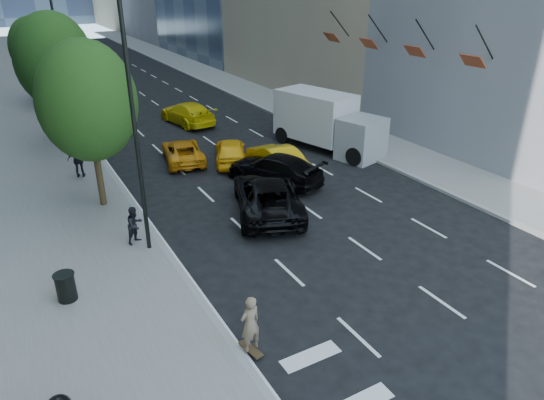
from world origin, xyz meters
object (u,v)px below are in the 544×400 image
black_sedan_lincoln (267,195)px  black_sedan_mercedes (274,169)px  city_bus (76,86)px  trash_can (66,287)px  box_truck (327,122)px  skateboarder (250,327)px

black_sedan_lincoln → black_sedan_mercedes: bearing=-103.4°
city_bus → trash_can: city_bus is taller
city_bus → box_truck: bearing=-75.8°
black_sedan_lincoln → city_bus: size_ratio=0.52×
box_truck → trash_can: bearing=-166.7°
black_sedan_lincoln → black_sedan_mercedes: (1.96, 2.83, -0.05)m
box_truck → trash_can: 18.84m
skateboarder → box_truck: bearing=-142.4°
city_bus → trash_can: size_ratio=12.21×
black_sedan_mercedes → box_truck: 6.53m
black_sedan_lincoln → black_sedan_mercedes: size_ratio=1.12×
box_truck → black_sedan_lincoln: bearing=-155.9°
black_sedan_lincoln → box_truck: bearing=-119.5°
skateboarder → black_sedan_lincoln: (4.84, 7.79, -0.06)m
black_sedan_lincoln → box_truck: box_truck is taller
skateboarder → city_bus: size_ratio=0.16×
black_sedan_mercedes → black_sedan_lincoln: bearing=31.5°
skateboarder → box_truck: box_truck is taller
box_truck → trash_can: size_ratio=8.05×
black_sedan_lincoln → trash_can: black_sedan_lincoln is taller
black_sedan_mercedes → trash_can: size_ratio=5.74×
black_sedan_mercedes → city_bus: bearing=-98.8°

